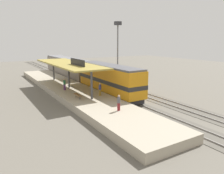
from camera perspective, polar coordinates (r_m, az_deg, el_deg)
ground_plane at (r=37.74m, az=-1.58°, el=-0.33°), size 120.00×120.00×0.00m
track_near at (r=36.81m, az=-4.28°, el=-0.63°), size 3.20×110.00×0.16m
track_far at (r=39.05m, az=1.73°, el=0.15°), size 3.20×110.00×0.16m
platform at (r=34.92m, az=-11.03°, el=-0.82°), size 6.00×44.00×0.90m
station_canopy at (r=34.17m, az=-11.25°, el=5.83°), size 5.20×18.00×4.70m
platform_bench at (r=28.06m, az=-8.92°, el=-2.06°), size 0.44×1.70×0.50m
locomotive at (r=32.58m, az=-0.85°, el=1.99°), size 2.93×14.43×4.44m
passenger_carriage_single at (r=48.80m, az=-11.67°, el=5.04°), size 2.90×20.00×4.24m
light_mast at (r=44.41m, az=1.51°, el=12.47°), size 1.10×1.10×11.70m
person_waiting at (r=28.99m, az=-3.16°, el=-0.43°), size 0.34×0.34×1.71m
person_walking at (r=22.84m, az=1.76°, el=-3.90°), size 0.34×0.34×1.71m
person_boarding at (r=32.95m, az=-12.28°, el=0.84°), size 0.34×0.34×1.71m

